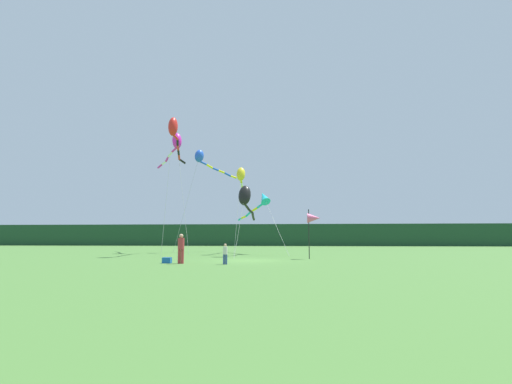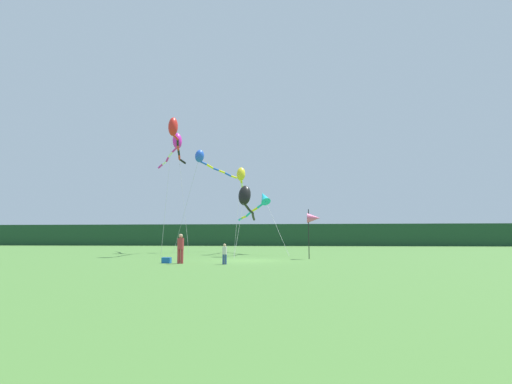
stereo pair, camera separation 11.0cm
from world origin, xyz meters
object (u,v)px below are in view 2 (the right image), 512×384
Objects in this scene: cooler_box at (167,260)px; kite_blue at (203,159)px; person_child at (225,253)px; person_adult at (181,247)px; kite_black at (246,198)px; kite_cyan at (261,201)px; kite_red at (174,131)px; kite_yellow at (242,178)px; banner_flag_pole at (313,218)px; kite_magenta at (176,143)px.

kite_blue is (-1.89, 16.62, 9.44)m from cooler_box.
cooler_box is at bearing 168.43° from person_child.
kite_black reaches higher than person_adult.
cooler_box is 10.43m from kite_black.
kite_cyan is at bearing 79.27° from kite_black.
kite_black is 8.42m from kite_red.
kite_yellow is (-0.86, 4.02, 2.30)m from kite_black.
person_adult is 19.24m from kite_blue.
kite_blue is 6.57m from kite_yellow.
kite_blue is (-10.66, 11.45, 6.81)m from banner_flag_pole.
kite_cyan reaches higher than person_child.
kite_magenta is (-4.41, 15.46, 10.82)m from cooler_box.
kite_magenta is at bearing 116.15° from person_child.
cooler_box is (-0.91, 0.32, -0.78)m from person_adult.
kite_yellow is at bearing 78.08° from cooler_box.
person_child is 14.89m from kite_yellow.
cooler_box is 10.51m from banner_flag_pole.
kite_red reaches higher than kite_cyan.
kite_cyan is 2.81m from kite_yellow.
cooler_box is at bearing -83.50° from kite_blue.
person_child is 2.36× the size of cooler_box.
kite_black reaches higher than banner_flag_pole.
person_adult is at bearing -71.38° from kite_magenta.
kite_black is 0.95× the size of kite_yellow.
kite_red is (1.82, -6.43, -0.58)m from kite_magenta.
cooler_box is 0.06× the size of kite_black.
kite_magenta is at bearing 142.02° from banner_flag_pole.
kite_blue is (-5.44, 7.90, 4.95)m from kite_black.
kite_blue reaches higher than banner_flag_pole.
kite_red reaches higher than banner_flag_pole.
cooler_box is at bearing -149.48° from banner_flag_pole.
banner_flag_pole is 0.37× the size of kite_cyan.
banner_flag_pole is 14.21m from kite_red.
person_child is at bearing -131.62° from banner_flag_pole.
kite_cyan is at bearing -12.93° from kite_magenta.
person_adult is 9.77m from banner_flag_pole.
banner_flag_pole is at bearing 30.52° from cooler_box.
cooler_box is 0.05× the size of kite_blue.
kite_yellow is at bearing 128.79° from banner_flag_pole.
person_child is 3.64m from cooler_box.
person_child is 20.27m from kite_blue.
kite_yellow is (4.58, -3.89, -2.66)m from kite_blue.
kite_red is at bearing -74.23° from kite_magenta.
person_adult is at bearing -80.62° from kite_blue.
kite_cyan is at bearing 75.58° from person_adult.
person_child is at bearing -86.40° from kite_yellow.
kite_blue is at bearing 124.56° from kite_black.
kite_cyan is (0.91, 14.15, 4.23)m from person_child.
kite_cyan is 9.98m from kite_red.
kite_magenta is 3.10m from kite_blue.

